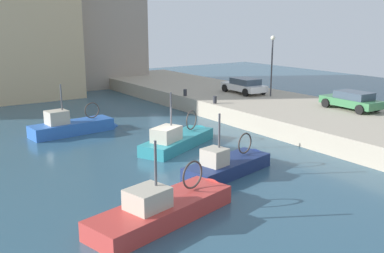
{
  "coord_description": "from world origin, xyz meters",
  "views": [
    {
      "loc": [
        -12.38,
        -19.86,
        7.25
      ],
      "look_at": [
        1.81,
        0.9,
        1.2
      ],
      "focal_mm": 41.68,
      "sensor_mm": 36.0,
      "label": 1
    }
  ],
  "objects_px": {
    "fishing_boat_teal": "(180,144)",
    "mooring_bollard_mid": "(215,100)",
    "fishing_boat_blue": "(76,131)",
    "fishing_boat_navy": "(232,170)",
    "fishing_boat_red": "(169,215)",
    "parked_car_green": "(352,100)",
    "mooring_bollard_north": "(185,93)",
    "quay_streetlamp": "(272,56)",
    "parked_car_white": "(244,85)"
  },
  "relations": [
    {
      "from": "mooring_bollard_mid",
      "to": "fishing_boat_teal",
      "type": "bearing_deg",
      "value": -142.44
    },
    {
      "from": "fishing_boat_teal",
      "to": "fishing_boat_red",
      "type": "relative_size",
      "value": 0.92
    },
    {
      "from": "mooring_bollard_north",
      "to": "quay_streetlamp",
      "type": "distance_m",
      "value": 7.54
    },
    {
      "from": "parked_car_white",
      "to": "mooring_bollard_mid",
      "type": "height_order",
      "value": "parked_car_white"
    },
    {
      "from": "fishing_boat_red",
      "to": "fishing_boat_navy",
      "type": "distance_m",
      "value": 5.86
    },
    {
      "from": "fishing_boat_blue",
      "to": "fishing_boat_navy",
      "type": "distance_m",
      "value": 12.28
    },
    {
      "from": "fishing_boat_red",
      "to": "parked_car_green",
      "type": "relative_size",
      "value": 1.66
    },
    {
      "from": "mooring_bollard_mid",
      "to": "mooring_bollard_north",
      "type": "relative_size",
      "value": 1.0
    },
    {
      "from": "fishing_boat_red",
      "to": "fishing_boat_navy",
      "type": "relative_size",
      "value": 1.21
    },
    {
      "from": "quay_streetlamp",
      "to": "mooring_bollard_north",
      "type": "bearing_deg",
      "value": 144.61
    },
    {
      "from": "mooring_bollard_north",
      "to": "fishing_boat_navy",
      "type": "bearing_deg",
      "value": -114.94
    },
    {
      "from": "parked_car_white",
      "to": "mooring_bollard_mid",
      "type": "relative_size",
      "value": 7.69
    },
    {
      "from": "fishing_boat_teal",
      "to": "quay_streetlamp",
      "type": "relative_size",
      "value": 1.34
    },
    {
      "from": "fishing_boat_red",
      "to": "quay_streetlamp",
      "type": "bearing_deg",
      "value": 35.9
    },
    {
      "from": "parked_car_green",
      "to": "quay_streetlamp",
      "type": "xyz_separation_m",
      "value": [
        -0.72,
        7.15,
        2.59
      ]
    },
    {
      "from": "parked_car_white",
      "to": "fishing_boat_navy",
      "type": "bearing_deg",
      "value": -132.76
    },
    {
      "from": "fishing_boat_teal",
      "to": "mooring_bollard_mid",
      "type": "height_order",
      "value": "fishing_boat_teal"
    },
    {
      "from": "parked_car_green",
      "to": "mooring_bollard_mid",
      "type": "distance_m",
      "value": 9.59
    },
    {
      "from": "mooring_bollard_mid",
      "to": "parked_car_green",
      "type": "bearing_deg",
      "value": -48.34
    },
    {
      "from": "parked_car_white",
      "to": "quay_streetlamp",
      "type": "height_order",
      "value": "quay_streetlamp"
    },
    {
      "from": "fishing_boat_red",
      "to": "parked_car_green",
      "type": "bearing_deg",
      "value": 16.66
    },
    {
      "from": "parked_car_green",
      "to": "parked_car_white",
      "type": "distance_m",
      "value": 9.64
    },
    {
      "from": "fishing_boat_blue",
      "to": "fishing_boat_navy",
      "type": "xyz_separation_m",
      "value": [
        3.57,
        -11.75,
        -0.03
      ]
    },
    {
      "from": "fishing_boat_teal",
      "to": "mooring_bollard_mid",
      "type": "distance_m",
      "value": 7.77
    },
    {
      "from": "fishing_boat_blue",
      "to": "mooring_bollard_mid",
      "type": "bearing_deg",
      "value": -10.4
    },
    {
      "from": "fishing_boat_blue",
      "to": "mooring_bollard_north",
      "type": "xyz_separation_m",
      "value": [
        10.04,
        2.16,
        1.35
      ]
    },
    {
      "from": "fishing_boat_navy",
      "to": "mooring_bollard_mid",
      "type": "distance_m",
      "value": 11.91
    },
    {
      "from": "fishing_boat_navy",
      "to": "parked_car_white",
      "type": "relative_size",
      "value": 1.37
    },
    {
      "from": "fishing_boat_navy",
      "to": "parked_car_white",
      "type": "height_order",
      "value": "fishing_boat_navy"
    },
    {
      "from": "parked_car_green",
      "to": "mooring_bollard_mid",
      "type": "relative_size",
      "value": 7.68
    },
    {
      "from": "parked_car_green",
      "to": "fishing_boat_red",
      "type": "bearing_deg",
      "value": -163.34
    },
    {
      "from": "fishing_boat_blue",
      "to": "quay_streetlamp",
      "type": "relative_size",
      "value": 1.3
    },
    {
      "from": "fishing_boat_blue",
      "to": "parked_car_green",
      "type": "bearing_deg",
      "value": -28.75
    },
    {
      "from": "mooring_bollard_mid",
      "to": "mooring_bollard_north",
      "type": "bearing_deg",
      "value": 90.0
    },
    {
      "from": "fishing_boat_teal",
      "to": "fishing_boat_red",
      "type": "xyz_separation_m",
      "value": [
        -5.62,
        -7.9,
        -0.03
      ]
    },
    {
      "from": "fishing_boat_blue",
      "to": "quay_streetlamp",
      "type": "bearing_deg",
      "value": -6.75
    },
    {
      "from": "parked_car_green",
      "to": "parked_car_white",
      "type": "height_order",
      "value": "parked_car_white"
    },
    {
      "from": "mooring_bollard_north",
      "to": "fishing_boat_teal",
      "type": "bearing_deg",
      "value": -125.0
    },
    {
      "from": "fishing_boat_teal",
      "to": "mooring_bollard_mid",
      "type": "relative_size",
      "value": 11.79
    },
    {
      "from": "fishing_boat_teal",
      "to": "quay_streetlamp",
      "type": "distance_m",
      "value": 13.33
    },
    {
      "from": "fishing_boat_teal",
      "to": "fishing_boat_red",
      "type": "distance_m",
      "value": 9.69
    },
    {
      "from": "parked_car_white",
      "to": "quay_streetlamp",
      "type": "bearing_deg",
      "value": -72.16
    },
    {
      "from": "fishing_boat_blue",
      "to": "parked_car_white",
      "type": "bearing_deg",
      "value": 2.01
    },
    {
      "from": "fishing_boat_blue",
      "to": "fishing_boat_red",
      "type": "bearing_deg",
      "value": -96.52
    },
    {
      "from": "fishing_boat_teal",
      "to": "fishing_boat_blue",
      "type": "xyz_separation_m",
      "value": [
        -3.97,
        6.51,
        -0.01
      ]
    },
    {
      "from": "parked_car_green",
      "to": "mooring_bollard_mid",
      "type": "height_order",
      "value": "parked_car_green"
    },
    {
      "from": "parked_car_white",
      "to": "mooring_bollard_north",
      "type": "bearing_deg",
      "value": 161.51
    },
    {
      "from": "fishing_boat_teal",
      "to": "fishing_boat_navy",
      "type": "relative_size",
      "value": 1.12
    },
    {
      "from": "fishing_boat_teal",
      "to": "mooring_bollard_mid",
      "type": "bearing_deg",
      "value": 37.56
    },
    {
      "from": "fishing_boat_teal",
      "to": "mooring_bollard_north",
      "type": "xyz_separation_m",
      "value": [
        6.07,
        8.66,
        1.35
      ]
    }
  ]
}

